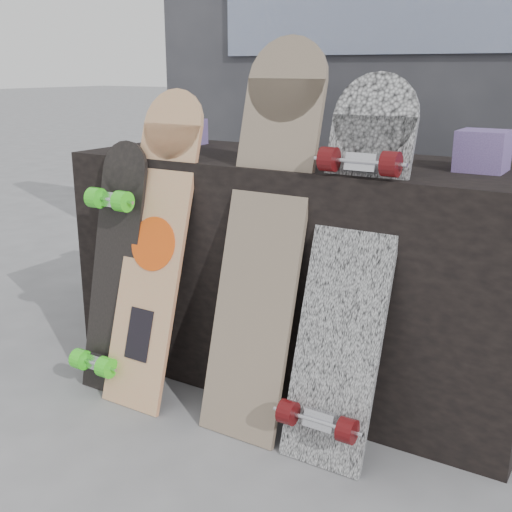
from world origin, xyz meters
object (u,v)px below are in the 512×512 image
Objects in this scene: vendor_table at (302,270)px; longboard_celtic at (266,226)px; skateboard_dark at (112,266)px; longboard_cascadia at (350,263)px; longboard_geisha at (155,240)px.

vendor_table is 1.34× the size of longboard_celtic.
longboard_celtic is (0.04, -0.32, 0.23)m from vendor_table.
skateboard_dark is at bearing -141.91° from vendor_table.
longboard_celtic is 1.39× the size of skateboard_dark.
longboard_cascadia is 0.86m from skateboard_dark.
skateboard_dark is (-0.56, -0.09, -0.20)m from longboard_celtic.
skateboard_dark reaches higher than vendor_table.
vendor_table is at bearing 44.82° from longboard_geisha.
vendor_table is 1.86× the size of skateboard_dark.
skateboard_dark is at bearing -170.68° from longboard_celtic.
longboard_celtic is 1.10× the size of longboard_cascadia.
skateboard_dark is (-0.16, -0.05, -0.11)m from longboard_geisha.
longboard_cascadia is 1.27× the size of skateboard_dark.
longboard_cascadia reaches higher than skateboard_dark.
longboard_geisha is 0.69m from longboard_cascadia.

